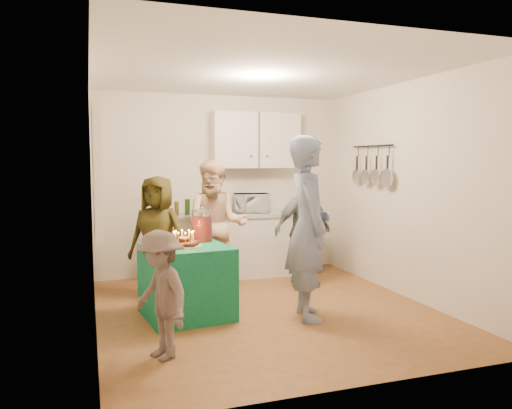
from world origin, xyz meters
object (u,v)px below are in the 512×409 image
object	(u,v)px
party_table	(186,281)
woman_back_left	(158,236)
woman_back_right	(303,231)
microwave	(252,203)
woman_back_center	(216,226)
counter	(239,246)
punch_jar	(202,226)
child_near_left	(161,295)
man_birthday	(308,228)

from	to	relation	value
party_table	woman_back_left	size ratio (longest dim) A/B	0.58
woman_back_right	party_table	bearing A→B (deg)	-169.31
microwave	woman_back_center	xyz separation A→B (m)	(-0.70, -0.70, -0.21)
counter	party_table	size ratio (longest dim) A/B	2.59
punch_jar	child_near_left	distance (m)	1.49
woman_back_right	woman_back_center	bearing A→B (deg)	157.46
punch_jar	woman_back_center	bearing A→B (deg)	64.42
party_table	child_near_left	world-z (taller)	child_near_left
microwave	punch_jar	size ratio (longest dim) A/B	1.46
counter	microwave	world-z (taller)	microwave
microwave	child_near_left	size ratio (longest dim) A/B	0.46
microwave	woman_back_center	distance (m)	1.01
woman_back_left	woman_back_center	distance (m)	0.74
microwave	woman_back_left	bearing A→B (deg)	-142.70
woman_back_left	woman_back_center	size ratio (longest dim) A/B	0.89
woman_back_center	woman_back_right	xyz separation A→B (m)	(1.13, -0.17, -0.09)
party_table	punch_jar	xyz separation A→B (m)	(0.23, 0.24, 0.55)
woman_back_left	child_near_left	bearing A→B (deg)	-62.13
man_birthday	child_near_left	bearing A→B (deg)	121.21
counter	punch_jar	world-z (taller)	punch_jar
microwave	woman_back_right	size ratio (longest dim) A/B	0.33
woman_back_center	woman_back_left	bearing A→B (deg)	-158.02
punch_jar	woman_back_center	world-z (taller)	woman_back_center
microwave	woman_back_left	size ratio (longest dim) A/B	0.34
party_table	punch_jar	size ratio (longest dim) A/B	2.50
counter	microwave	distance (m)	0.65
counter	child_near_left	xyz separation A→B (m)	(-1.49, -2.69, 0.11)
punch_jar	microwave	bearing A→B (deg)	53.48
punch_jar	man_birthday	xyz separation A→B (m)	(0.98, -0.68, 0.03)
woman_back_left	microwave	bearing A→B (deg)	61.48
party_table	woman_back_center	distance (m)	1.19
party_table	woman_back_left	xyz separation A→B (m)	(-0.17, 0.91, 0.36)
microwave	punch_jar	xyz separation A→B (m)	(-1.04, -1.40, -0.12)
woman_back_right	child_near_left	size ratio (longest dim) A/B	1.38
party_table	woman_back_right	xyz separation A→B (m)	(1.69, 0.77, 0.37)
woman_back_center	man_birthday	bearing A→B (deg)	-45.20
microwave	party_table	size ratio (longest dim) A/B	0.58
counter	child_near_left	bearing A→B (deg)	-118.98
counter	man_birthday	size ratio (longest dim) A/B	1.15
man_birthday	woman_back_center	xyz separation A→B (m)	(-0.64, 1.38, -0.12)
child_near_left	woman_back_center	bearing A→B (deg)	132.35
microwave	man_birthday	distance (m)	2.08
man_birthday	woman_back_left	bearing A→B (deg)	56.21
microwave	punch_jar	bearing A→B (deg)	-115.97
party_table	woman_back_right	bearing A→B (deg)	24.39
counter	woman_back_right	xyz separation A→B (m)	(0.61, -0.87, 0.32)
punch_jar	child_near_left	world-z (taller)	punch_jar
counter	woman_back_center	distance (m)	0.96
punch_jar	man_birthday	size ratio (longest dim) A/B	0.18
microwave	woman_back_right	world-z (taller)	woman_back_right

